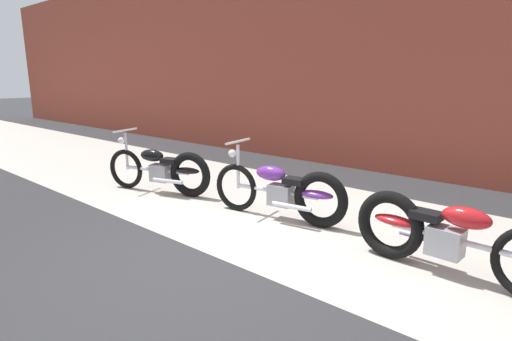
% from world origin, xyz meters
% --- Properties ---
extents(ground_plane, '(80.00, 80.00, 0.00)m').
position_xyz_m(ground_plane, '(0.00, 0.00, 0.00)').
color(ground_plane, '#2D2D30').
extents(sidewalk_slab, '(36.00, 3.50, 0.01)m').
position_xyz_m(sidewalk_slab, '(0.00, 1.75, 0.00)').
color(sidewalk_slab, '#B2ADA3').
rests_on(sidewalk_slab, ground).
extents(brick_building_wall, '(36.00, 0.50, 4.95)m').
position_xyz_m(brick_building_wall, '(0.00, 5.20, 2.47)').
color(brick_building_wall, brown).
rests_on(brick_building_wall, ground).
extents(motorcycle_black, '(1.94, 0.83, 1.03)m').
position_xyz_m(motorcycle_black, '(-2.42, 1.16, 0.40)').
color(motorcycle_black, black).
rests_on(motorcycle_black, ground).
extents(motorcycle_purple, '(1.99, 0.62, 1.03)m').
position_xyz_m(motorcycle_purple, '(-0.12, 1.43, 0.40)').
color(motorcycle_purple, black).
rests_on(motorcycle_purple, ground).
extents(motorcycle_red, '(2.01, 0.58, 1.03)m').
position_xyz_m(motorcycle_red, '(1.90, 1.20, 0.40)').
color(motorcycle_red, black).
rests_on(motorcycle_red, ground).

